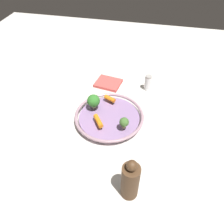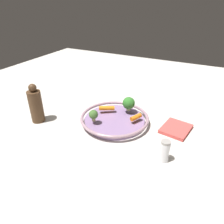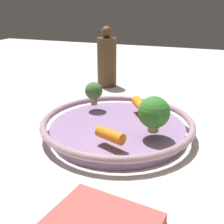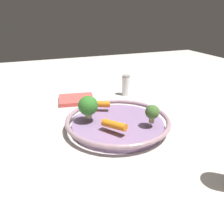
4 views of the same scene
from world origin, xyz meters
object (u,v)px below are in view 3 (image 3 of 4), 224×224
at_px(broccoli_floret_large, 154,113).
at_px(pepper_mill, 107,60).
at_px(serving_bowl, 118,126).
at_px(baby_carrot_near_rim, 141,106).
at_px(broccoli_floret_edge, 94,91).
at_px(baby_carrot_back, 110,135).

relative_size(broccoli_floret_large, pepper_mill, 0.36).
height_order(serving_bowl, broccoli_floret_large, broccoli_floret_large).
bearing_deg(broccoli_floret_large, baby_carrot_near_rim, 116.21).
bearing_deg(broccoli_floret_large, pepper_mill, 121.91).
distance_m(baby_carrot_near_rim, pepper_mill, 0.30).
relative_size(serving_bowl, baby_carrot_near_rim, 4.28).
relative_size(baby_carrot_near_rim, broccoli_floret_large, 1.09).
distance_m(serving_bowl, pepper_mill, 0.34).
height_order(serving_bowl, broccoli_floret_edge, broccoli_floret_edge).
relative_size(serving_bowl, pepper_mill, 1.70).
distance_m(baby_carrot_back, broccoli_floret_edge, 0.18).
xyz_separation_m(baby_carrot_near_rim, broccoli_floret_edge, (-0.11, 0.00, 0.02)).
distance_m(baby_carrot_near_rim, broccoli_floret_large, 0.10).
distance_m(serving_bowl, broccoli_floret_large, 0.10).
xyz_separation_m(serving_bowl, broccoli_floret_large, (0.08, -0.03, 0.05)).
distance_m(serving_bowl, baby_carrot_back, 0.09).
xyz_separation_m(baby_carrot_near_rim, pepper_mill, (-0.17, 0.25, 0.03)).
bearing_deg(baby_carrot_back, broccoli_floret_large, 45.03).
bearing_deg(pepper_mill, baby_carrot_near_rim, -56.26).
relative_size(broccoli_floret_edge, pepper_mill, 0.29).
xyz_separation_m(baby_carrot_back, broccoli_floret_large, (0.06, 0.06, 0.02)).
relative_size(baby_carrot_back, pepper_mill, 0.30).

